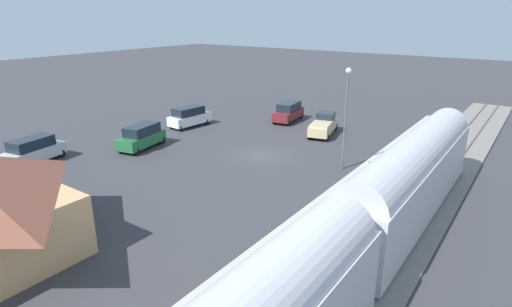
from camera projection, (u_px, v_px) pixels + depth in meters
ground_plane at (262, 156)px, 36.91m from camera, size 200.00×200.00×0.00m
railway_track at (425, 192)px, 29.25m from camera, size 4.80×70.00×0.30m
platform at (371, 179)px, 31.41m from camera, size 3.20×46.00×0.30m
passenger_train at (349, 242)px, 17.61m from camera, size 2.93×37.75×4.98m
pedestrian_on_platform at (368, 169)px, 30.15m from camera, size 0.36×0.36×1.71m
suv_white at (189, 116)px, 45.97m from camera, size 2.37×5.05×2.22m
suv_maroon at (288, 112)px, 48.21m from camera, size 2.56×5.11×2.22m
suv_green at (142, 136)px, 38.58m from camera, size 2.85×5.18×2.22m
pickup_tan at (323, 125)px, 42.92m from camera, size 3.17×5.71×2.14m
suv_silver at (33, 150)px, 34.73m from camera, size 2.79×5.17×2.22m
light_pole_near_platform at (346, 108)px, 32.13m from camera, size 0.44×0.44×8.14m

